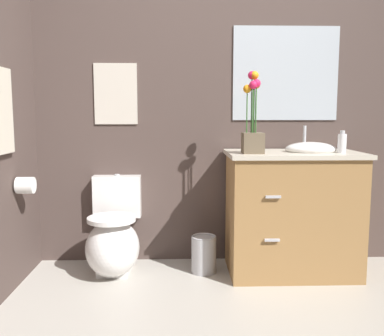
% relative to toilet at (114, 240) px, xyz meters
% --- Properties ---
extents(wall_back, '(4.62, 0.05, 2.50)m').
position_rel_toilet_xyz_m(wall_back, '(1.08, 0.30, 1.01)').
color(wall_back, '#4C3D38').
rests_on(wall_back, ground_plane).
extents(toilet, '(0.38, 0.59, 0.69)m').
position_rel_toilet_xyz_m(toilet, '(0.00, 0.00, 0.00)').
color(toilet, white).
rests_on(toilet, ground_plane).
extents(vanity_cabinet, '(0.94, 0.56, 1.06)m').
position_rel_toilet_xyz_m(vanity_cabinet, '(1.29, -0.03, 0.21)').
color(vanity_cabinet, '#9E7242').
rests_on(vanity_cabinet, ground_plane).
extents(flower_vase, '(0.14, 0.14, 0.55)m').
position_rel_toilet_xyz_m(flower_vase, '(0.97, -0.13, 0.82)').
color(flower_vase, brown).
rests_on(flower_vase, vanity_cabinet).
extents(soap_bottle, '(0.06, 0.06, 0.15)m').
position_rel_toilet_xyz_m(soap_bottle, '(1.60, -0.11, 0.71)').
color(soap_bottle, white).
rests_on(soap_bottle, vanity_cabinet).
extents(trash_bin, '(0.18, 0.18, 0.27)m').
position_rel_toilet_xyz_m(trash_bin, '(0.65, -0.01, -0.11)').
color(trash_bin, '#B7B7BC').
rests_on(trash_bin, ground_plane).
extents(wall_poster, '(0.32, 0.01, 0.45)m').
position_rel_toilet_xyz_m(wall_poster, '(-0.00, 0.27, 1.05)').
color(wall_poster, beige).
extents(wall_mirror, '(0.80, 0.01, 0.70)m').
position_rel_toilet_xyz_m(wall_mirror, '(1.29, 0.27, 1.21)').
color(wall_mirror, '#B2BCC6').
extents(hanging_towel, '(0.03, 0.28, 0.52)m').
position_rel_toilet_xyz_m(hanging_towel, '(-0.59, -0.38, 0.92)').
color(hanging_towel, beige).
extents(toilet_paper_roll, '(0.11, 0.11, 0.11)m').
position_rel_toilet_xyz_m(toilet_paper_roll, '(-0.54, -0.20, 0.44)').
color(toilet_paper_roll, white).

